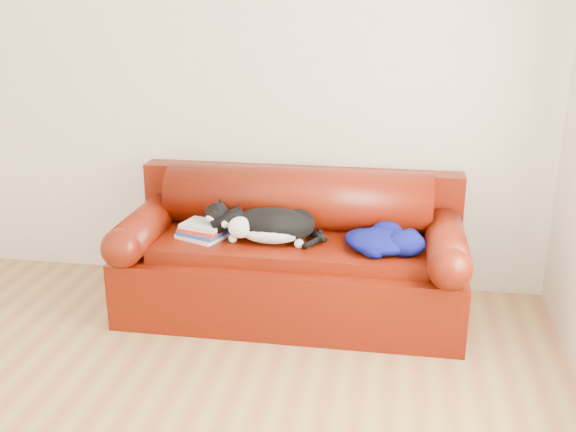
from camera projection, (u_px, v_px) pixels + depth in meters
name	position (u px, v px, depth m)	size (l,w,h in m)	color
room_shell	(97.00, 74.00, 2.49)	(4.52, 4.02, 2.61)	beige
sofa_base	(292.00, 277.00, 4.25)	(2.10, 0.90, 0.50)	#3D0402
sofa_back	(298.00, 219.00, 4.38)	(2.10, 1.01, 0.88)	#3D0402
book_stack	(203.00, 230.00, 4.15)	(0.33, 0.30, 0.10)	silver
cat	(271.00, 226.00, 4.07)	(0.75, 0.41, 0.26)	black
blanket	(383.00, 240.00, 3.95)	(0.49, 0.39, 0.15)	#060242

